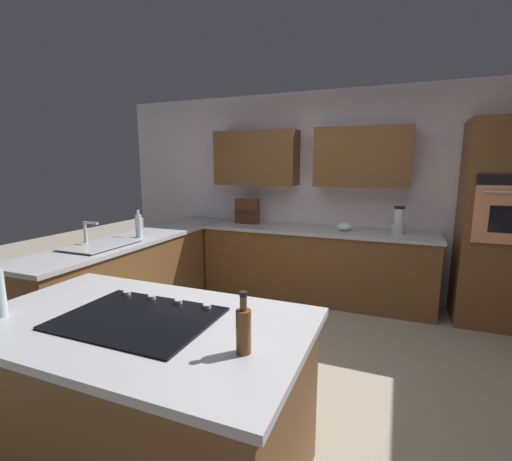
{
  "coord_description": "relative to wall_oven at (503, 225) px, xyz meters",
  "views": [
    {
      "loc": [
        -0.84,
        2.59,
        1.66
      ],
      "look_at": [
        0.61,
        -1.03,
        0.96
      ],
      "focal_mm": 25.07,
      "sensor_mm": 36.0,
      "label": 1
    }
  ],
  "objects": [
    {
      "name": "countertop_back",
      "position": [
        1.95,
        -0.0,
        -0.19
      ],
      "size": [
        2.84,
        0.64,
        0.04
      ],
      "primitive_type": "cube",
      "color": "#B2B2B7",
      "rests_on": "lower_cabinets_back"
    },
    {
      "name": "lower_cabinets_side",
      "position": [
        3.67,
        1.17,
        -0.64
      ],
      "size": [
        0.6,
        2.9,
        0.86
      ],
      "primitive_type": "cube",
      "color": "brown",
      "rests_on": "ground"
    },
    {
      "name": "blender",
      "position": [
        1.0,
        -0.02,
        -0.03
      ],
      "size": [
        0.15,
        0.15,
        0.32
      ],
      "color": "silver",
      "rests_on": "countertop_back"
    },
    {
      "name": "sink_unit",
      "position": [
        3.68,
        1.71,
        -0.15
      ],
      "size": [
        0.46,
        0.7,
        0.23
      ],
      "color": "#515456",
      "rests_on": "countertop_side"
    },
    {
      "name": "island_base",
      "position": [
        2.2,
        2.95,
        -0.64
      ],
      "size": [
        1.66,
        0.94,
        0.86
      ],
      "primitive_type": "cube",
      "color": "brown",
      "rests_on": "ground"
    },
    {
      "name": "island_top",
      "position": [
        2.2,
        2.95,
        -0.19
      ],
      "size": [
        1.74,
        1.02,
        0.04
      ],
      "primitive_type": "cube",
      "color": "#B2B2B7",
      "rests_on": "island_base"
    },
    {
      "name": "mixing_bowl",
      "position": [
        1.6,
        -0.02,
        -0.12
      ],
      "size": [
        0.18,
        0.18,
        0.1
      ],
      "primitive_type": "ellipsoid",
      "color": "white",
      "rests_on": "countertop_back"
    },
    {
      "name": "spice_rack",
      "position": [
        2.9,
        -0.08,
        -0.0
      ],
      "size": [
        0.32,
        0.11,
        0.33
      ],
      "color": "#472B19",
      "rests_on": "countertop_back"
    },
    {
      "name": "lower_cabinets_back",
      "position": [
        1.95,
        -0.0,
        -0.64
      ],
      "size": [
        2.8,
        0.6,
        0.86
      ],
      "primitive_type": "cube",
      "color": "brown",
      "rests_on": "ground"
    },
    {
      "name": "wall_back",
      "position": [
        1.92,
        -0.33,
        0.35
      ],
      "size": [
        6.0,
        0.44,
        2.6
      ],
      "color": "silver",
      "rests_on": "ground"
    },
    {
      "name": "second_bottle",
      "position": [
        1.57,
        3.05,
        -0.07
      ],
      "size": [
        0.06,
        0.06,
        0.27
      ],
      "color": "brown",
      "rests_on": "island_top"
    },
    {
      "name": "wall_oven",
      "position": [
        0.0,
        0.0,
        0.0
      ],
      "size": [
        0.8,
        0.66,
        2.14
      ],
      "color": "brown",
      "rests_on": "ground"
    },
    {
      "name": "ground_plane",
      "position": [
        1.85,
        1.72,
        -1.07
      ],
      "size": [
        14.0,
        14.0,
        0.0
      ],
      "primitive_type": "plane",
      "color": "#9E937F"
    },
    {
      "name": "countertop_side",
      "position": [
        3.67,
        1.17,
        -0.19
      ],
      "size": [
        0.64,
        2.94,
        0.04
      ],
      "primitive_type": "cube",
      "color": "#B2B2B7",
      "rests_on": "lower_cabinets_side"
    },
    {
      "name": "dish_soap_bottle",
      "position": [
        3.62,
        1.23,
        -0.04
      ],
      "size": [
        0.07,
        0.07,
        0.33
      ],
      "color": "silver",
      "rests_on": "countertop_side"
    },
    {
      "name": "cooktop",
      "position": [
        2.2,
        2.95,
        -0.16
      ],
      "size": [
        0.76,
        0.56,
        0.03
      ],
      "color": "black",
      "rests_on": "island_top"
    }
  ]
}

